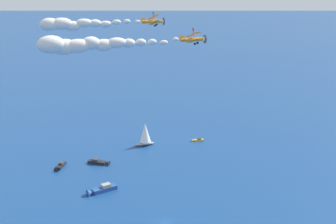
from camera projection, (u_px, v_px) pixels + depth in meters
The scene contains 12 objects.
ground_plane at pixel (165, 223), 136.46m from camera, with size 2000.00×2000.00×0.00m, color navy.
motorboat_near_centre at pixel (60, 166), 175.53m from camera, with size 5.49×7.97×2.30m.
motorboat_far_port at pixel (100, 162), 179.14m from camera, with size 9.36×5.56×2.65m.
motorboat_far_stbd at pixel (197, 140), 204.48m from camera, with size 4.72×5.21×1.63m.
motorboat_offshore at pixel (101, 190), 155.72m from camera, with size 6.23×11.31×3.19m.
sailboat_trailing at pixel (145, 134), 197.99m from camera, with size 7.27×8.98×11.71m.
biplane_lead at pixel (154, 21), 127.85m from camera, with size 6.95×7.02×3.81m.
wingwalker_lead at pixel (153, 14), 127.75m from camera, with size 1.29×0.86×1.52m.
smoke_trail_lead at pixel (70, 24), 120.21m from camera, with size 18.15×24.90×4.55m.
biplane_wingman at pixel (194, 39), 111.90m from camera, with size 6.95×7.02×3.81m.
wingwalker_wingman at pixel (193, 30), 111.81m from camera, with size 0.85×0.59×1.78m.
smoke_trail_wingman at pixel (81, 45), 102.41m from camera, with size 21.12×31.25×5.82m.
Camera 1 is at (74.31, -94.70, 72.88)m, focal length 47.06 mm.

